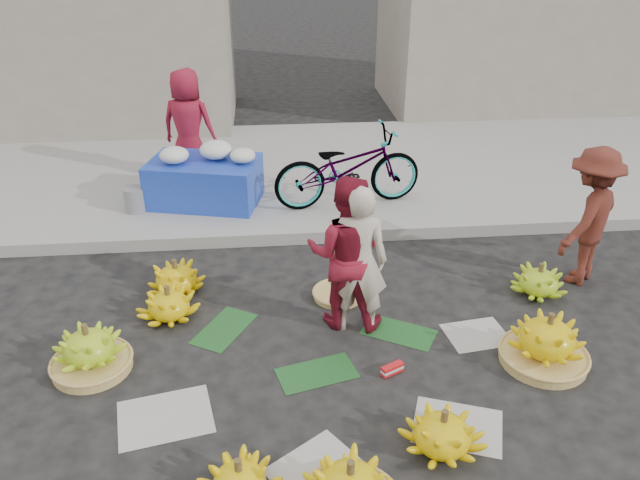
{
  "coord_description": "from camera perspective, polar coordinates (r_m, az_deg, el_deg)",
  "views": [
    {
      "loc": [
        -0.45,
        -4.27,
        3.43
      ],
      "look_at": [
        0.02,
        0.86,
        0.7
      ],
      "focal_mm": 35.0,
      "sensor_mm": 36.0,
      "label": 1
    }
  ],
  "objects": [
    {
      "name": "flower_table",
      "position": [
        8.01,
        -10.46,
        5.55
      ],
      "size": [
        1.49,
        1.13,
        0.78
      ],
      "rotation": [
        0.0,
        0.0,
        -0.24
      ],
      "color": "#1B37B1",
      "rests_on": "sidewalk"
    },
    {
      "name": "banana_bunch_3",
      "position": [
        4.7,
        11.15,
        -16.9
      ],
      "size": [
        0.61,
        0.61,
        0.36
      ],
      "rotation": [
        0.0,
        0.0,
        0.07
      ],
      "color": "yellow",
      "rests_on": "ground"
    },
    {
      "name": "ground",
      "position": [
        5.49,
        0.58,
        -10.7
      ],
      "size": [
        80.0,
        80.0,
        0.0
      ],
      "primitive_type": "plane",
      "color": "black",
      "rests_on": "ground"
    },
    {
      "name": "man_striped",
      "position": [
        6.77,
        23.34,
        1.96
      ],
      "size": [
        1.06,
        1.02,
        1.45
      ],
      "primitive_type": "imported",
      "rotation": [
        0.0,
        0.0,
        3.85
      ],
      "color": "maroon",
      "rests_on": "ground"
    },
    {
      "name": "banana_bunch_0",
      "position": [
        5.59,
        -20.35,
        -9.44
      ],
      "size": [
        0.66,
        0.66,
        0.45
      ],
      "rotation": [
        0.0,
        0.0,
        0.16
      ],
      "color": "tan",
      "rests_on": "ground"
    },
    {
      "name": "bicycle",
      "position": [
        7.77,
        2.56,
        6.64
      ],
      "size": [
        0.93,
        1.95,
        0.98
      ],
      "primitive_type": "imported",
      "rotation": [
        0.0,
        0.0,
        1.73
      ],
      "color": "gray",
      "rests_on": "sidewalk"
    },
    {
      "name": "vendor_red",
      "position": [
        5.54,
        2.36,
        -1.2
      ],
      "size": [
        0.83,
        0.71,
        1.46
      ],
      "primitive_type": "imported",
      "rotation": [
        0.0,
        0.0,
        2.89
      ],
      "color": "maroon",
      "rests_on": "ground"
    },
    {
      "name": "vendor_cream",
      "position": [
        5.47,
        3.5,
        -1.91
      ],
      "size": [
        0.57,
        0.43,
        1.43
      ],
      "primitive_type": "imported",
      "rotation": [
        0.0,
        0.0,
        2.96
      ],
      "color": "beige",
      "rests_on": "ground"
    },
    {
      "name": "flower_vendor",
      "position": [
        8.68,
        -11.94,
        10.23
      ],
      "size": [
        0.85,
        0.68,
        1.51
      ],
      "primitive_type": "imported",
      "rotation": [
        0.0,
        0.0,
        2.84
      ],
      "color": "maroon",
      "rests_on": "sidewalk"
    },
    {
      "name": "curb",
      "position": [
        7.3,
        -1.16,
        0.57
      ],
      "size": [
        40.0,
        0.25,
        0.15
      ],
      "primitive_type": "cube",
      "color": "gray",
      "rests_on": "ground"
    },
    {
      "name": "banana_bunch_5",
      "position": [
        6.63,
        19.39,
        -3.51
      ],
      "size": [
        0.55,
        0.55,
        0.34
      ],
      "rotation": [
        0.0,
        0.0,
        -0.02
      ],
      "color": "#89BA1A",
      "rests_on": "ground"
    },
    {
      "name": "banana_bunch_4",
      "position": [
        5.65,
        19.99,
        -8.68
      ],
      "size": [
        0.83,
        0.83,
        0.49
      ],
      "rotation": [
        0.0,
        0.0,
        -0.34
      ],
      "color": "tan",
      "rests_on": "ground"
    },
    {
      "name": "sidewalk",
      "position": [
        9.22,
        -2.13,
        6.47
      ],
      "size": [
        40.0,
        4.0,
        0.12
      ],
      "primitive_type": "cube",
      "color": "gray",
      "rests_on": "ground"
    },
    {
      "name": "newspaper_scatter",
      "position": [
        4.89,
        1.57,
        -16.5
      ],
      "size": [
        3.2,
        1.8,
        0.0
      ],
      "primitive_type": null,
      "color": "#BCB7AE",
      "rests_on": "ground"
    },
    {
      "name": "banana_leaves",
      "position": [
        5.64,
        -0.65,
        -9.46
      ],
      "size": [
        2.0,
        1.0,
        0.0
      ],
      "primitive_type": null,
      "color": "#17471E",
      "rests_on": "ground"
    },
    {
      "name": "building_left",
      "position": [
        12.09,
        -23.68,
        18.98
      ],
      "size": [
        6.0,
        3.0,
        4.0
      ],
      "primitive_type": "cube",
      "color": "gray",
      "rests_on": "sidewalk"
    },
    {
      "name": "basket_spare",
      "position": [
        6.26,
        1.67,
        -4.98
      ],
      "size": [
        0.6,
        0.6,
        0.06
      ],
      "primitive_type": "cylinder",
      "rotation": [
        0.0,
        0.0,
        0.25
      ],
      "color": "tan",
      "rests_on": "ground"
    },
    {
      "name": "grey_bucket",
      "position": [
        8.04,
        -16.55,
        3.58
      ],
      "size": [
        0.27,
        0.27,
        0.3
      ],
      "primitive_type": "cylinder",
      "color": "slate",
      "rests_on": "sidewalk"
    },
    {
      "name": "incense_stack",
      "position": [
        5.33,
        6.63,
        -11.66
      ],
      "size": [
        0.21,
        0.15,
        0.08
      ],
      "primitive_type": "cube",
      "rotation": [
        0.0,
        0.0,
        0.47
      ],
      "color": "red",
      "rests_on": "ground"
    },
    {
      "name": "banana_bunch_6",
      "position": [
        6.07,
        -13.67,
        -5.69
      ],
      "size": [
        0.66,
        0.66,
        0.34
      ],
      "rotation": [
        0.0,
        0.0,
        0.26
      ],
      "color": "yellow",
      "rests_on": "ground"
    },
    {
      "name": "banana_bunch_1",
      "position": [
        4.39,
        -7.38,
        -20.95
      ],
      "size": [
        0.64,
        0.64,
        0.32
      ],
      "rotation": [
        0.0,
        0.0,
        -0.41
      ],
      "color": "yellow",
      "rests_on": "ground"
    },
    {
      "name": "banana_bunch_7",
      "position": [
        6.45,
        -13.03,
        -3.35
      ],
      "size": [
        0.71,
        0.71,
        0.36
      ],
      "rotation": [
        0.0,
        0.0,
        0.28
      ],
      "color": "yellow",
      "rests_on": "ground"
    }
  ]
}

